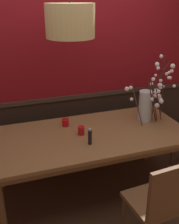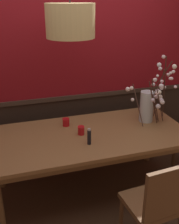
{
  "view_description": "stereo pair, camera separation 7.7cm",
  "coord_description": "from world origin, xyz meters",
  "px_view_note": "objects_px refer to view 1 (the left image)",
  "views": [
    {
      "loc": [
        -0.82,
        -2.36,
        2.05
      ],
      "look_at": [
        0.0,
        0.0,
        0.98
      ],
      "focal_mm": 43.79,
      "sensor_mm": 36.0,
      "label": 1
    },
    {
      "loc": [
        -0.74,
        -2.39,
        2.05
      ],
      "look_at": [
        0.0,
        0.0,
        0.98
      ],
      "focal_mm": 43.79,
      "sensor_mm": 36.0,
      "label": 2
    }
  ],
  "objects_px": {
    "chair_near_side_right": "(159,202)",
    "candle_holder_nearer_edge": "(81,130)",
    "chair_far_side_left": "(41,121)",
    "pendant_lamp": "(70,21)",
    "condiment_bottle": "(90,137)",
    "chair_far_side_right": "(89,114)",
    "dining_table": "(90,140)",
    "candle_holder_nearer_center": "(65,122)",
    "vase_with_blossoms": "(148,103)"
  },
  "relations": [
    {
      "from": "dining_table",
      "to": "candle_holder_nearer_edge",
      "type": "height_order",
      "value": "candle_holder_nearer_edge"
    },
    {
      "from": "condiment_bottle",
      "to": "pendant_lamp",
      "type": "relative_size",
      "value": 0.15
    },
    {
      "from": "chair_far_side_left",
      "to": "pendant_lamp",
      "type": "height_order",
      "value": "pendant_lamp"
    },
    {
      "from": "chair_far_side_left",
      "to": "dining_table",
      "type": "bearing_deg",
      "value": -68.29
    },
    {
      "from": "chair_near_side_right",
      "to": "chair_far_side_left",
      "type": "distance_m",
      "value": 1.93
    },
    {
      "from": "candle_holder_nearer_center",
      "to": "condiment_bottle",
      "type": "bearing_deg",
      "value": -74.96
    },
    {
      "from": "chair_far_side_right",
      "to": "pendant_lamp",
      "type": "relative_size",
      "value": 0.87
    },
    {
      "from": "candle_holder_nearer_center",
      "to": "pendant_lamp",
      "type": "relative_size",
      "value": 0.08
    },
    {
      "from": "chair_near_side_right",
      "to": "vase_with_blossoms",
      "type": "xyz_separation_m",
      "value": [
        0.44,
        1.01,
        0.43
      ]
    },
    {
      "from": "dining_table",
      "to": "candle_holder_nearer_center",
      "type": "bearing_deg",
      "value": 126.71
    },
    {
      "from": "dining_table",
      "to": "chair_far_side_right",
      "type": "distance_m",
      "value": 0.98
    },
    {
      "from": "chair_far_side_right",
      "to": "pendant_lamp",
      "type": "bearing_deg",
      "value": -119.48
    },
    {
      "from": "candle_holder_nearer_center",
      "to": "condiment_bottle",
      "type": "distance_m",
      "value": 0.47
    },
    {
      "from": "candle_holder_nearer_edge",
      "to": "condiment_bottle",
      "type": "distance_m",
      "value": 0.22
    },
    {
      "from": "candle_holder_nearer_edge",
      "to": "pendant_lamp",
      "type": "relative_size",
      "value": 0.08
    },
    {
      "from": "chair_far_side_left",
      "to": "condiment_bottle",
      "type": "relative_size",
      "value": 5.72
    },
    {
      "from": "candle_holder_nearer_edge",
      "to": "pendant_lamp",
      "type": "height_order",
      "value": "pendant_lamp"
    },
    {
      "from": "dining_table",
      "to": "candle_holder_nearer_center",
      "type": "height_order",
      "value": "candle_holder_nearer_center"
    },
    {
      "from": "dining_table",
      "to": "candle_holder_nearer_edge",
      "type": "distance_m",
      "value": 0.15
    },
    {
      "from": "chair_far_side_right",
      "to": "vase_with_blossoms",
      "type": "distance_m",
      "value": 1.0
    },
    {
      "from": "chair_far_side_left",
      "to": "condiment_bottle",
      "type": "bearing_deg",
      "value": -75.11
    },
    {
      "from": "dining_table",
      "to": "pendant_lamp",
      "type": "xyz_separation_m",
      "value": [
        -0.15,
        0.1,
        1.18
      ]
    },
    {
      "from": "chair_near_side_right",
      "to": "candle_holder_nearer_center",
      "type": "height_order",
      "value": "chair_near_side_right"
    },
    {
      "from": "chair_far_side_left",
      "to": "candle_holder_nearer_center",
      "type": "relative_size",
      "value": 10.84
    },
    {
      "from": "candle_holder_nearer_edge",
      "to": "condiment_bottle",
      "type": "relative_size",
      "value": 0.56
    },
    {
      "from": "candle_holder_nearer_edge",
      "to": "pendant_lamp",
      "type": "bearing_deg",
      "value": 124.51
    },
    {
      "from": "chair_near_side_right",
      "to": "pendant_lamp",
      "type": "distance_m",
      "value": 1.71
    },
    {
      "from": "condiment_bottle",
      "to": "pendant_lamp",
      "type": "xyz_separation_m",
      "value": [
        -0.08,
        0.3,
        1.02
      ]
    },
    {
      "from": "dining_table",
      "to": "chair_far_side_right",
      "type": "xyz_separation_m",
      "value": [
        0.32,
        0.92,
        -0.12
      ]
    },
    {
      "from": "chair_far_side_right",
      "to": "condiment_bottle",
      "type": "height_order",
      "value": "chair_far_side_right"
    },
    {
      "from": "chair_far_side_left",
      "to": "condiment_bottle",
      "type": "distance_m",
      "value": 1.19
    },
    {
      "from": "candle_holder_nearer_edge",
      "to": "vase_with_blossoms",
      "type": "bearing_deg",
      "value": 6.59
    },
    {
      "from": "chair_near_side_right",
      "to": "dining_table",
      "type": "bearing_deg",
      "value": 107.28
    },
    {
      "from": "chair_far_side_right",
      "to": "pendant_lamp",
      "type": "height_order",
      "value": "pendant_lamp"
    },
    {
      "from": "chair_far_side_left",
      "to": "candle_holder_nearer_center",
      "type": "xyz_separation_m",
      "value": [
        0.17,
        -0.66,
        0.25
      ]
    },
    {
      "from": "chair_far_side_left",
      "to": "pendant_lamp",
      "type": "bearing_deg",
      "value": -75.21
    },
    {
      "from": "chair_near_side_right",
      "to": "chair_far_side_right",
      "type": "bearing_deg",
      "value": 88.93
    },
    {
      "from": "chair_near_side_right",
      "to": "condiment_bottle",
      "type": "bearing_deg",
      "value": 116.36
    },
    {
      "from": "candle_holder_nearer_edge",
      "to": "chair_near_side_right",
      "type": "bearing_deg",
      "value": -68.06
    },
    {
      "from": "chair_far_side_left",
      "to": "pendant_lamp",
      "type": "distance_m",
      "value": 1.56
    },
    {
      "from": "chair_near_side_right",
      "to": "candle_holder_nearer_edge",
      "type": "relative_size",
      "value": 10.12
    },
    {
      "from": "vase_with_blossoms",
      "to": "condiment_bottle",
      "type": "relative_size",
      "value": 4.71
    },
    {
      "from": "dining_table",
      "to": "chair_near_side_right",
      "type": "relative_size",
      "value": 2.23
    },
    {
      "from": "candle_holder_nearer_center",
      "to": "candle_holder_nearer_edge",
      "type": "xyz_separation_m",
      "value": [
        0.1,
        -0.24,
        0.0
      ]
    },
    {
      "from": "dining_table",
      "to": "candle_holder_nearer_center",
      "type": "distance_m",
      "value": 0.34
    },
    {
      "from": "candle_holder_nearer_center",
      "to": "candle_holder_nearer_edge",
      "type": "distance_m",
      "value": 0.27
    },
    {
      "from": "chair_far_side_left",
      "to": "pendant_lamp",
      "type": "relative_size",
      "value": 0.83
    },
    {
      "from": "chair_near_side_right",
      "to": "candle_holder_nearer_center",
      "type": "distance_m",
      "value": 1.28
    },
    {
      "from": "candle_holder_nearer_edge",
      "to": "condiment_bottle",
      "type": "height_order",
      "value": "condiment_bottle"
    },
    {
      "from": "candle_holder_nearer_center",
      "to": "chair_far_side_left",
      "type": "bearing_deg",
      "value": 104.78
    }
  ]
}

